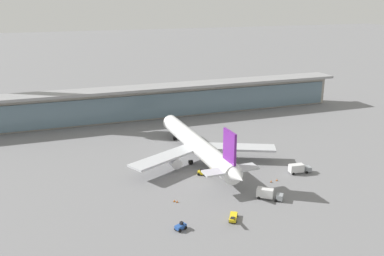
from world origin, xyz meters
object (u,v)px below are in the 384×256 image
object	(u,v)px
service_truck_near_nose_yellow	(233,217)
safety_cone_alpha	(271,181)
safety_cone_bravo	(174,201)
service_truck_on_taxiway_grey	(268,194)
service_truck_mid_apron_yellow	(202,173)
safety_cone_delta	(277,180)
service_truck_by_tail_blue	(181,227)
airliner_on_stand	(198,146)
service_truck_under_wing_grey	(299,168)
safety_cone_charlie	(177,201)

from	to	relation	value
service_truck_near_nose_yellow	safety_cone_alpha	distance (m)	26.81
safety_cone_alpha	safety_cone_bravo	size ratio (longest dim) A/B	1.00
service_truck_on_taxiway_grey	service_truck_mid_apron_yellow	bearing A→B (deg)	117.21
safety_cone_alpha	safety_cone_delta	xyz separation A→B (m)	(2.25, 0.38, 0.00)
service_truck_near_nose_yellow	service_truck_by_tail_blue	distance (m)	14.05
service_truck_on_taxiway_grey	safety_cone_delta	xyz separation A→B (m)	(8.90, 9.97, -1.37)
airliner_on_stand	service_truck_under_wing_grey	world-z (taller)	airliner_on_stand
safety_cone_bravo	safety_cone_delta	world-z (taller)	same
safety_cone_charlie	service_truck_near_nose_yellow	bearing A→B (deg)	-53.33
service_truck_near_nose_yellow	service_truck_on_taxiway_grey	distance (m)	15.95
service_truck_near_nose_yellow	service_truck_on_taxiway_grey	world-z (taller)	service_truck_on_taxiway_grey
airliner_on_stand	service_truck_by_tail_blue	distance (m)	45.73
safety_cone_alpha	service_truck_on_taxiway_grey	bearing A→B (deg)	-124.71
airliner_on_stand	service_truck_mid_apron_yellow	size ratio (longest dim) A/B	20.52
airliner_on_stand	service_truck_mid_apron_yellow	bearing A→B (deg)	-104.11
service_truck_by_tail_blue	service_truck_mid_apron_yellow	bearing A→B (deg)	59.80
service_truck_near_nose_yellow	safety_cone_delta	distance (m)	28.81
safety_cone_alpha	safety_cone_delta	size ratio (longest dim) A/B	1.00
safety_cone_bravo	service_truck_by_tail_blue	bearing A→B (deg)	-101.63
service_truck_mid_apron_yellow	service_truck_on_taxiway_grey	distance (m)	24.61
safety_cone_delta	safety_cone_bravo	bearing A→B (deg)	-175.63
service_truck_on_taxiway_grey	safety_cone_charlie	world-z (taller)	service_truck_on_taxiway_grey
service_truck_under_wing_grey	safety_cone_alpha	xyz separation A→B (m)	(-11.77, -3.18, -1.37)
safety_cone_bravo	safety_cone_charlie	distance (m)	0.89
service_truck_near_nose_yellow	safety_cone_bravo	bearing A→B (deg)	126.95
service_truck_by_tail_blue	safety_cone_alpha	distance (m)	38.70
safety_cone_alpha	safety_cone_delta	distance (m)	2.29
service_truck_mid_apron_yellow	safety_cone_charlie	distance (m)	20.21
service_truck_near_nose_yellow	safety_cone_charlie	bearing A→B (deg)	126.67
service_truck_by_tail_blue	safety_cone_bravo	xyz separation A→B (m)	(3.01, 14.61, -0.56)
service_truck_under_wing_grey	safety_cone_delta	distance (m)	10.01
service_truck_by_tail_blue	safety_cone_charlie	xyz separation A→B (m)	(3.61, 13.95, -0.56)
service_truck_on_taxiway_grey	safety_cone_alpha	distance (m)	11.75
service_truck_under_wing_grey	service_truck_mid_apron_yellow	distance (m)	31.04
safety_cone_bravo	service_truck_under_wing_grey	bearing A→B (deg)	7.08
airliner_on_stand	safety_cone_bravo	world-z (taller)	airliner_on_stand
safety_cone_delta	service_truck_mid_apron_yellow	bearing A→B (deg)	149.43
safety_cone_charlie	safety_cone_delta	size ratio (longest dim) A/B	1.00
service_truck_mid_apron_yellow	safety_cone_alpha	distance (m)	21.71
airliner_on_stand	service_truck_by_tail_blue	xyz separation A→B (m)	(-19.91, -40.88, -4.84)
service_truck_near_nose_yellow	safety_cone_charlie	world-z (taller)	service_truck_near_nose_yellow
airliner_on_stand	service_truck_near_nose_yellow	xyz separation A→B (m)	(-5.85, -40.96, -4.90)
service_truck_by_tail_blue	safety_cone_bravo	world-z (taller)	service_truck_by_tail_blue
service_truck_under_wing_grey	airliner_on_stand	bearing A→B (deg)	142.00
service_truck_mid_apron_yellow	safety_cone_bravo	bearing A→B (deg)	-133.86
safety_cone_alpha	safety_cone_bravo	world-z (taller)	same
airliner_on_stand	service_truck_under_wing_grey	distance (m)	34.13
service_truck_near_nose_yellow	service_truck_by_tail_blue	xyz separation A→B (m)	(-14.05, 0.07, 0.07)
service_truck_near_nose_yellow	safety_cone_delta	bearing A→B (deg)	36.88
service_truck_near_nose_yellow	service_truck_mid_apron_yellow	world-z (taller)	service_truck_near_nose_yellow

